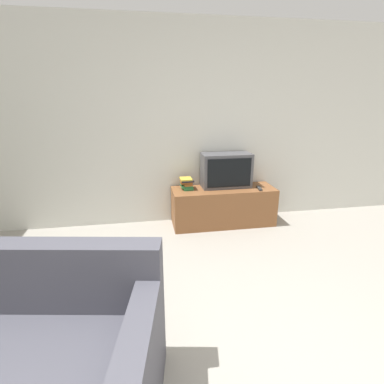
{
  "coord_description": "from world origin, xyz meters",
  "views": [
    {
      "loc": [
        -0.42,
        -0.92,
        1.69
      ],
      "look_at": [
        0.12,
        2.19,
        0.66
      ],
      "focal_mm": 28.0,
      "sensor_mm": 36.0,
      "label": 1
    }
  ],
  "objects_px": {
    "television": "(226,170)",
    "book_stack": "(187,183)",
    "tv_stand": "(223,206)",
    "remote_on_stand": "(259,188)"
  },
  "relations": [
    {
      "from": "television",
      "to": "book_stack",
      "type": "relative_size",
      "value": 3.09
    },
    {
      "from": "television",
      "to": "book_stack",
      "type": "height_order",
      "value": "television"
    },
    {
      "from": "tv_stand",
      "to": "book_stack",
      "type": "relative_size",
      "value": 6.45
    },
    {
      "from": "tv_stand",
      "to": "remote_on_stand",
      "type": "bearing_deg",
      "value": -13.72
    },
    {
      "from": "tv_stand",
      "to": "book_stack",
      "type": "distance_m",
      "value": 0.59
    },
    {
      "from": "book_stack",
      "to": "television",
      "type": "bearing_deg",
      "value": 1.89
    },
    {
      "from": "television",
      "to": "book_stack",
      "type": "bearing_deg",
      "value": -178.11
    },
    {
      "from": "book_stack",
      "to": "remote_on_stand",
      "type": "bearing_deg",
      "value": -10.49
    },
    {
      "from": "television",
      "to": "tv_stand",
      "type": "bearing_deg",
      "value": -120.5
    },
    {
      "from": "television",
      "to": "remote_on_stand",
      "type": "height_order",
      "value": "television"
    }
  ]
}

